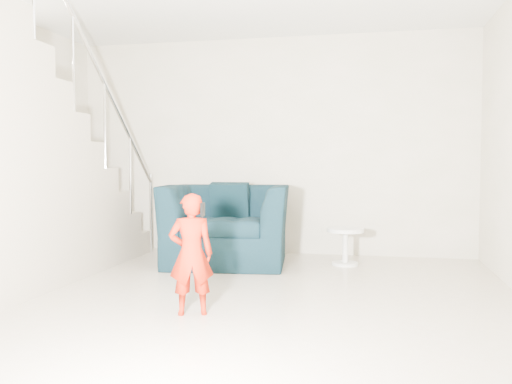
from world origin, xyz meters
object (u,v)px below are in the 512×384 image
at_px(side_table, 345,240).
at_px(armchair, 227,224).
at_px(staircase, 19,183).
at_px(toddler, 191,254).

bearing_deg(side_table, armchair, -172.64).
relative_size(side_table, staircase, 0.11).
bearing_deg(toddler, armchair, -103.31).
distance_m(armchair, staircase, 2.20).
height_order(toddler, side_table, toddler).
bearing_deg(side_table, toddler, -114.82).
relative_size(armchair, side_table, 3.31).
xyz_separation_m(armchair, staircase, (-1.66, -1.35, 0.50)).
bearing_deg(toddler, staircase, -41.18).
bearing_deg(staircase, toddler, -20.16).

